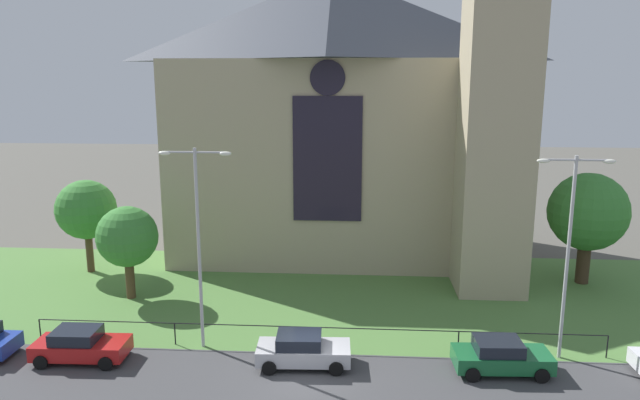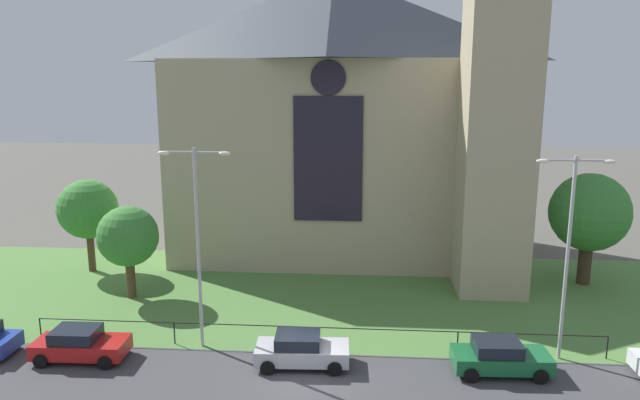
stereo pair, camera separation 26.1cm
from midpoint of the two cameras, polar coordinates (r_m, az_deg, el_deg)
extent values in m
plane|color=#56544C|center=(35.81, -0.10, -9.06)|extent=(160.00, 160.00, 0.00)
cube|color=#424244|center=(25.00, -2.15, -18.84)|extent=(120.00, 8.00, 0.01)
cube|color=#517F3D|center=(33.95, -0.34, -10.25)|extent=(120.00, 20.00, 0.01)
cube|color=tan|center=(43.23, 1.01, 4.14)|extent=(22.00, 12.00, 14.00)
pyramid|color=#383D47|center=(43.07, 1.06, 17.45)|extent=(22.00, 12.00, 6.00)
cube|color=black|center=(37.15, 0.53, 3.98)|extent=(4.40, 0.16, 8.00)
cylinder|color=black|center=(36.81, 0.54, 11.87)|extent=(2.20, 0.15, 2.20)
cube|color=tan|center=(35.86, 16.57, 5.31)|extent=(4.00, 4.00, 18.00)
cylinder|color=black|center=(28.46, -0.83, -12.35)|extent=(27.29, 0.05, 0.05)
cylinder|color=black|center=(32.69, -25.93, -11.35)|extent=(0.07, 0.07, 1.10)
cylinder|color=black|center=(29.99, -14.26, -12.58)|extent=(0.06, 0.07, 1.10)
cylinder|color=black|center=(28.69, -0.83, -13.35)|extent=(0.07, 0.07, 1.10)
cylinder|color=black|center=(28.98, 13.13, -13.41)|extent=(0.06, 0.07, 1.10)
cylinder|color=black|center=(30.82, 26.07, -12.78)|extent=(0.07, 0.07, 1.10)
cylinder|color=#4C3823|center=(36.44, -18.29, -7.27)|extent=(0.53, 0.53, 2.43)
sphere|color=#387F33|center=(35.72, -18.55, -3.40)|extent=(3.54, 3.54, 3.54)
cylinder|color=#423021|center=(40.59, 24.20, -5.50)|extent=(0.81, 0.81, 2.82)
sphere|color=#387F33|center=(39.81, 24.58, -1.05)|extent=(4.86, 4.86, 4.86)
cylinder|color=#4C3823|center=(42.16, -21.78, -4.69)|extent=(0.48, 0.48, 2.81)
sphere|color=#387F33|center=(41.48, -22.08, -0.87)|extent=(3.93, 3.93, 3.93)
cylinder|color=#B2B2B7|center=(28.02, -12.02, -4.86)|extent=(0.16, 0.16, 9.68)
cylinder|color=#B2B2B7|center=(27.28, -13.85, 4.58)|extent=(1.40, 0.10, 0.10)
cylinder|color=#B2B2B7|center=(26.89, -11.00, 4.60)|extent=(1.40, 0.10, 0.10)
ellipsoid|color=white|center=(27.51, -15.24, 4.46)|extent=(0.57, 0.26, 0.20)
ellipsoid|color=white|center=(26.73, -9.54, 4.50)|extent=(0.57, 0.26, 0.20)
cylinder|color=#B2B2B7|center=(28.54, 22.81, -5.44)|extent=(0.16, 0.16, 9.48)
cylinder|color=#B2B2B7|center=(27.39, 22.18, 3.66)|extent=(1.40, 0.10, 0.10)
cylinder|color=#B2B2B7|center=(27.86, 24.92, 3.56)|extent=(1.40, 0.10, 0.10)
ellipsoid|color=white|center=(27.19, 20.77, 3.60)|extent=(0.57, 0.26, 0.20)
ellipsoid|color=white|center=(28.13, 26.24, 3.40)|extent=(0.57, 0.26, 0.20)
cylinder|color=black|center=(32.43, -28.12, -12.20)|extent=(0.64, 0.22, 0.64)
cube|color=#B21919|center=(29.76, -22.54, -13.22)|extent=(4.25, 1.91, 0.70)
cube|color=black|center=(29.60, -23.00, -12.08)|extent=(2.04, 1.65, 0.55)
cylinder|color=black|center=(30.07, -19.15, -13.30)|extent=(0.65, 0.24, 0.64)
cylinder|color=black|center=(28.57, -20.50, -14.77)|extent=(0.65, 0.24, 0.64)
cylinder|color=black|center=(31.23, -24.31, -12.75)|extent=(0.65, 0.24, 0.64)
cylinder|color=black|center=(29.79, -25.88, -14.10)|extent=(0.65, 0.24, 0.64)
cube|color=#B7B7BC|center=(27.19, -1.90, -14.71)|extent=(4.28, 1.99, 0.70)
cube|color=black|center=(26.93, -2.34, -13.51)|extent=(2.07, 1.69, 0.55)
cylinder|color=black|center=(28.09, 1.31, -14.46)|extent=(0.65, 0.25, 0.64)
cylinder|color=black|center=(26.48, 1.30, -16.18)|extent=(0.65, 0.25, 0.64)
cylinder|color=black|center=(28.24, -4.86, -14.35)|extent=(0.65, 0.25, 0.64)
cylinder|color=black|center=(26.64, -5.29, -16.05)|extent=(0.65, 0.25, 0.64)
cube|color=#196033|center=(27.77, 17.10, -14.66)|extent=(4.27, 1.98, 0.70)
cube|color=black|center=(27.45, 16.76, -13.52)|extent=(2.07, 1.69, 0.55)
cylinder|color=black|center=(29.09, 19.46, -14.21)|extent=(0.65, 0.25, 0.64)
cylinder|color=black|center=(27.57, 20.63, -15.80)|extent=(0.65, 0.25, 0.64)
cylinder|color=black|center=(28.34, 13.61, -14.56)|extent=(0.65, 0.25, 0.64)
cylinder|color=black|center=(26.78, 14.43, -16.24)|extent=(0.65, 0.25, 0.64)
cylinder|color=black|center=(30.74, 28.64, -13.57)|extent=(0.64, 0.22, 0.64)
camera|label=1|loc=(0.13, -90.23, -0.05)|focal=32.69mm
camera|label=2|loc=(0.13, 89.77, 0.05)|focal=32.69mm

